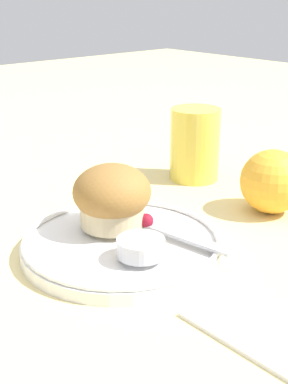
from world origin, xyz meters
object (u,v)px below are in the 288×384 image
Objects in this scene: muffin at (112,197)px; butter_knife at (162,229)px; orange_fruit at (272,182)px; juice_glass at (195,144)px.

muffin reaches higher than butter_knife.
butter_knife is 2.18× the size of orange_fruit.
muffin is 1.07× the size of orange_fruit.
muffin is at bearing -108.86° from orange_fruit.
juice_glass reaches higher than muffin.
butter_knife is 0.18m from orange_fruit.
muffin is 0.23m from orange_fruit.
muffin is at bearing -156.75° from butter_knife.
juice_glass is at bearing 110.67° from muffin.
muffin reaches higher than orange_fruit.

